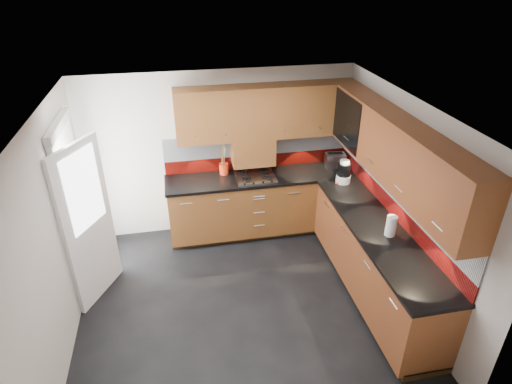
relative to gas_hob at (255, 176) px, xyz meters
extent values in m
cube|color=black|center=(-0.45, -1.47, -0.96)|extent=(4.00, 3.80, 0.02)
cube|color=white|center=(-0.45, -1.47, 1.50)|extent=(4.00, 3.80, 0.10)
cube|color=#BCB5AC|center=(-0.45, 0.37, 0.25)|extent=(4.00, 0.08, 2.64)
cube|color=#BCB5AC|center=(-0.45, -3.31, 0.25)|extent=(4.00, 0.08, 2.64)
cube|color=#BCB5AC|center=(-2.39, -1.47, 0.25)|extent=(0.08, 3.80, 2.64)
cube|color=#BCB5AC|center=(1.49, -1.47, 0.25)|extent=(0.08, 3.80, 2.64)
cube|color=brown|center=(0.10, 0.03, -0.48)|extent=(2.70, 0.60, 0.95)
cube|color=brown|center=(1.15, -1.57, -0.48)|extent=(0.60, 2.60, 0.95)
cube|color=#3C2710|center=(0.10, 0.06, -0.90)|extent=(2.70, 0.54, 0.10)
cube|color=#3C2710|center=(1.18, -1.57, -0.90)|extent=(0.54, 2.60, 0.10)
cube|color=black|center=(0.09, 0.02, -0.03)|extent=(2.72, 0.62, 0.04)
cube|color=black|center=(1.14, -1.59, -0.03)|extent=(0.62, 2.60, 0.04)
cube|color=maroon|center=(0.10, 0.32, 0.09)|extent=(2.70, 0.02, 0.20)
cube|color=silver|center=(0.10, 0.32, 0.36)|extent=(2.70, 0.02, 0.34)
cube|color=maroon|center=(1.44, -1.27, 0.09)|extent=(0.02, 3.20, 0.20)
cube|color=silver|center=(1.44, -1.27, 0.36)|extent=(0.02, 3.20, 0.34)
cube|color=brown|center=(0.20, 0.17, 0.89)|extent=(2.50, 0.33, 0.72)
cube|color=brown|center=(1.28, -1.43, 0.89)|extent=(0.33, 2.87, 0.72)
cube|color=silver|center=(0.05, -0.01, 0.68)|extent=(1.80, 0.01, 0.16)
cube|color=silver|center=(1.11, -1.47, 0.68)|extent=(0.01, 2.00, 0.16)
cube|color=brown|center=(0.00, 0.17, 0.33)|extent=(0.60, 0.33, 0.40)
cube|color=black|center=(1.11, -0.40, 0.89)|extent=(0.01, 0.80, 0.66)
cube|color=#FFD18C|center=(1.42, -0.40, 0.89)|extent=(0.01, 0.76, 0.64)
cube|color=black|center=(1.28, -0.40, 0.91)|extent=(0.29, 0.76, 0.01)
cylinder|color=black|center=(1.28, -0.65, 1.01)|extent=(0.07, 0.07, 0.16)
cylinder|color=black|center=(1.28, -0.50, 1.01)|extent=(0.07, 0.07, 0.16)
cylinder|color=white|center=(1.28, -0.35, 1.01)|extent=(0.07, 0.07, 0.16)
cylinder|color=black|center=(1.28, -0.20, 1.01)|extent=(0.07, 0.07, 0.16)
cube|color=white|center=(-2.31, -0.57, 0.07)|extent=(0.06, 0.95, 2.04)
cube|color=white|center=(-2.13, -0.92, 0.05)|extent=(0.42, 0.73, 1.98)
cube|color=white|center=(-2.10, -0.92, 0.50)|extent=(0.28, 0.50, 0.90)
cube|color=silver|center=(0.00, 0.01, 0.00)|extent=(0.56, 0.48, 0.02)
torus|color=black|center=(-0.14, -0.10, 0.02)|extent=(0.12, 0.12, 0.02)
torus|color=black|center=(0.14, -0.10, 0.02)|extent=(0.12, 0.12, 0.02)
torus|color=black|center=(-0.14, 0.13, 0.02)|extent=(0.12, 0.12, 0.02)
torus|color=black|center=(0.14, 0.13, 0.02)|extent=(0.12, 0.12, 0.02)
cube|color=black|center=(0.00, -0.22, 0.01)|extent=(0.42, 0.04, 0.02)
cylinder|color=red|center=(-0.42, 0.19, 0.07)|extent=(0.13, 0.13, 0.16)
cylinder|color=olive|center=(-0.42, 0.21, 0.26)|extent=(0.06, 0.02, 0.32)
cylinder|color=olive|center=(-0.41, 0.21, 0.25)|extent=(0.06, 0.03, 0.30)
cylinder|color=olive|center=(-0.43, 0.21, 0.28)|extent=(0.06, 0.04, 0.34)
cylinder|color=olive|center=(-0.40, 0.21, 0.24)|extent=(0.04, 0.04, 0.28)
cylinder|color=olive|center=(-0.44, 0.20, 0.26)|extent=(0.04, 0.05, 0.31)
cube|color=silver|center=(1.23, 0.12, 0.09)|extent=(0.31, 0.22, 0.20)
cube|color=black|center=(1.23, 0.12, 0.19)|extent=(0.22, 0.05, 0.01)
cube|color=black|center=(1.23, 0.16, 0.19)|extent=(0.22, 0.05, 0.01)
cylinder|color=white|center=(1.16, -0.39, 0.04)|extent=(0.20, 0.20, 0.11)
cylinder|color=black|center=(1.16, -0.39, 0.18)|extent=(0.19, 0.19, 0.18)
cylinder|color=white|center=(1.16, -0.39, 0.29)|extent=(0.13, 0.13, 0.04)
cylinder|color=white|center=(1.20, -1.71, 0.11)|extent=(0.14, 0.14, 0.24)
cube|color=red|center=(1.14, -0.39, -0.01)|extent=(0.19, 0.18, 0.02)
camera|label=1|loc=(-1.05, -5.31, 2.74)|focal=30.00mm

